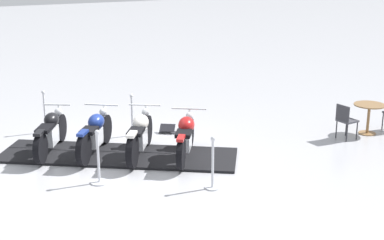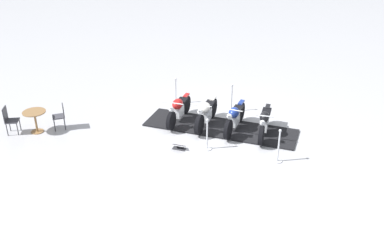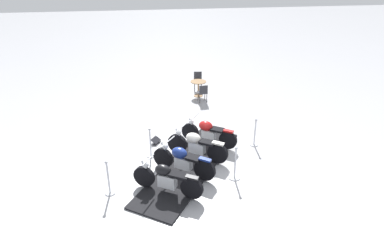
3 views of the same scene
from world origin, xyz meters
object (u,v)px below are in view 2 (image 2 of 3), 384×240
motorcycle_cream (206,113)px  stanchion_left_front (176,94)px  stanchion_right_rear (278,150)px  cafe_chair_across_table (60,115)px  motorcycle_black (264,122)px  cafe_table (35,117)px  cafe_chair_near_table (9,119)px  motorcycle_maroon (179,109)px  motorcycle_navy (235,117)px  stanchion_right_mid (207,139)px  stanchion_left_mid (231,103)px  info_placard (179,147)px

motorcycle_cream → stanchion_left_front: 2.30m
stanchion_right_rear → cafe_chair_across_table: (-3.93, -6.26, 0.12)m
motorcycle_cream → motorcycle_black: size_ratio=0.98×
cafe_table → cafe_chair_near_table: bearing=-98.6°
motorcycle_maroon → motorcycle_navy: size_ratio=1.02×
motorcycle_black → stanchion_right_mid: (0.35, -2.08, -0.15)m
cafe_table → stanchion_left_front: bearing=102.2°
cafe_chair_across_table → stanchion_right_rear: bearing=143.7°
stanchion_left_mid → stanchion_left_front: bearing=-124.6°
stanchion_right_mid → stanchion_right_rear: bearing=55.4°
cafe_chair_near_table → cafe_chair_across_table: 1.64m
motorcycle_cream → cafe_table: 5.77m
stanchion_left_mid → cafe_table: size_ratio=1.43×
info_placard → cafe_table: bearing=6.1°
cafe_table → cafe_chair_near_table: size_ratio=0.80×
motorcycle_cream → motorcycle_navy: 1.01m
motorcycle_maroon → cafe_table: motorcycle_maroon is taller
stanchion_right_rear → motorcycle_cream: bearing=-152.8°
stanchion_left_mid → motorcycle_black: bearing=10.5°
motorcycle_cream → stanchion_left_front: bearing=-131.1°
motorcycle_navy → stanchion_left_mid: stanchion_left_mid is taller
cafe_chair_across_table → motorcycle_navy: bearing=158.6°
stanchion_right_rear → cafe_chair_near_table: bearing=-116.8°
stanchion_right_mid → motorcycle_black: bearing=99.4°
motorcycle_maroon → stanchion_left_front: (-1.66, 0.29, -0.16)m
motorcycle_black → stanchion_right_rear: 1.63m
motorcycle_cream → stanchion_right_mid: (1.49, -0.41, -0.17)m
motorcycle_cream → cafe_table: (-1.12, -5.66, 0.05)m
cafe_chair_near_table → cafe_chair_across_table: cafe_chair_near_table is taller
motorcycle_cream → cafe_chair_across_table: size_ratio=2.14×
motorcycle_maroon → cafe_chair_across_table: bearing=-63.8°
stanchion_right_mid → cafe_table: bearing=-116.5°
motorcycle_cream → stanchion_left_mid: size_ratio=1.69×
motorcycle_navy → motorcycle_black: motorcycle_navy is taller
stanchion_right_rear → info_placard: (-1.48, -2.68, -0.32)m
stanchion_right_rear → stanchion_left_mid: (-3.72, -0.14, -0.06)m
cafe_chair_near_table → cafe_chair_across_table: (0.06, 1.63, -0.03)m
info_placard → cafe_chair_near_table: bearing=8.9°
stanchion_right_rear → motorcycle_navy: bearing=-164.9°
motorcycle_navy → stanchion_left_mid: bearing=-159.1°
motorcycle_black → stanchion_left_mid: 2.15m
stanchion_right_rear → cafe_chair_across_table: bearing=-122.1°
stanchion_right_rear → cafe_chair_across_table: size_ratio=1.25×
motorcycle_maroon → motorcycle_black: 3.04m
motorcycle_navy → stanchion_right_mid: stanchion_right_mid is taller
motorcycle_navy → motorcycle_black: bearing=93.1°
cafe_table → cafe_chair_near_table: 0.83m
stanchion_right_mid → stanchion_left_mid: size_ratio=0.97×
motorcycle_maroon → cafe_chair_across_table: motorcycle_maroon is taller
motorcycle_maroon → cafe_chair_across_table: (-0.61, -4.01, -0.02)m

